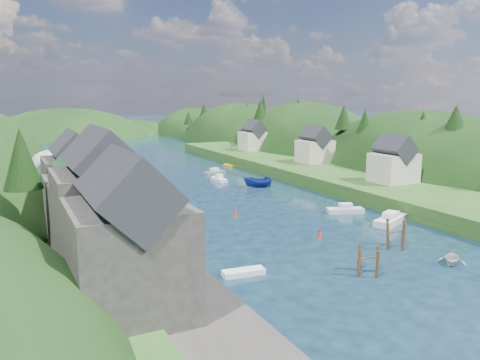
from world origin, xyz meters
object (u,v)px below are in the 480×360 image
piling_cluster_near (369,263)px  channel_buoy_near (320,233)px  piling_cluster_far (396,237)px  channel_buoy_far (236,212)px

piling_cluster_near → channel_buoy_near: bearing=76.4°
piling_cluster_near → piling_cluster_far: bearing=29.6°
piling_cluster_near → channel_buoy_near: piling_cluster_near is taller
piling_cluster_far → channel_buoy_far: 23.68m
piling_cluster_near → channel_buoy_far: piling_cluster_near is taller
channel_buoy_far → piling_cluster_near: bearing=-86.0°
piling_cluster_far → channel_buoy_near: piling_cluster_far is taller
channel_buoy_near → channel_buoy_far: bearing=108.6°
piling_cluster_near → channel_buoy_near: size_ratio=3.01×
piling_cluster_near → piling_cluster_far: piling_cluster_far is taller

